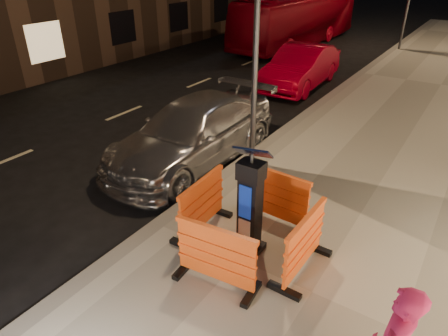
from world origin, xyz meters
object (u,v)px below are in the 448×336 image
Objects in this scene: car_silver at (194,160)px; car_red at (299,87)px; barrier_kerbside at (202,205)px; barrier_bldgside at (304,244)px; parking_kiosk at (250,203)px; barrier_front at (216,256)px; barrier_back at (276,197)px; bus_doubledecker at (295,45)px.

car_red is at bearing 94.97° from car_silver.
barrier_kerbside is 1.00× the size of barrier_bldgside.
parking_kiosk reaches higher than car_red.
parking_kiosk is at bearing 84.28° from barrier_front.
bus_doubledecker is at bearing 115.57° from barrier_back.
barrier_back is at bearing -22.84° from car_silver.
parking_kiosk is 1.03m from barrier_back.
parking_kiosk is 1.03m from barrier_bldgside.
barrier_back is at bearing 84.28° from barrier_front.
barrier_back is 1.00× the size of barrier_kerbside.
bus_doubledecker is (-7.59, 16.38, -0.66)m from barrier_bldgside.
parking_kiosk is 0.40× the size of car_red.
parking_kiosk is 17.71m from bus_doubledecker.
bus_doubledecker is at bearing 26.15° from barrier_bldgside.
barrier_kerbside reaches higher than car_silver.
barrier_front is 10.78m from car_red.
barrier_back is 1.34m from barrier_bldgside.
car_silver is 1.10× the size of car_red.
barrier_front is 1.90m from barrier_back.
parking_kiosk is at bearing -87.72° from barrier_back.
barrier_kerbside is 9.61m from car_red.
barrier_kerbside is 0.13× the size of bus_doubledecker.
car_red is 7.84m from bus_doubledecker.
barrier_bldgside reaches higher than car_red.
parking_kiosk is at bearing -73.06° from car_red.
parking_kiosk reaches higher than barrier_front.
barrier_bldgside is at bearing -28.74° from car_silver.
car_red is (-2.29, 9.31, -0.66)m from barrier_kerbside.
bus_doubledecker is (-3.75, 14.08, 0.00)m from car_silver.
car_silver is 7.02m from car_red.
barrier_bldgside is 4.53m from car_silver.
car_red is (-3.24, 8.36, -0.66)m from barrier_back.
parking_kiosk is 1.40× the size of barrier_front.
car_red is at bearing -60.20° from bus_doubledecker.
barrier_front is 1.00× the size of barrier_kerbside.
barrier_kerbside is (-0.95, -0.95, 0.00)m from barrier_back.
barrier_kerbside is at bearing -66.72° from bus_doubledecker.
barrier_bldgside is at bearing -61.02° from bus_doubledecker.
car_red is at bearing 101.82° from barrier_front.
barrier_bldgside is 18.07m from bus_doubledecker.
bus_doubledecker is (-6.64, 16.38, -1.06)m from parking_kiosk.
barrier_bldgside reaches higher than car_silver.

